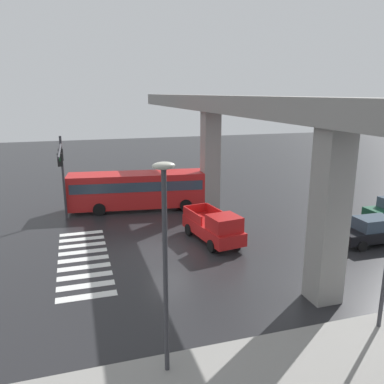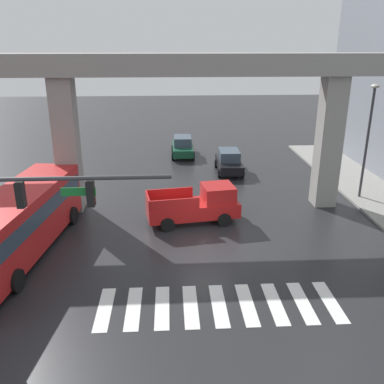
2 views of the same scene
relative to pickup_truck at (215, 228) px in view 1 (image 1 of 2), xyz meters
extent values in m
plane|color=#232326|center=(0.27, -3.04, -0.99)|extent=(120.00, 120.00, 0.00)
cube|color=silver|center=(-4.13, -8.04, -0.98)|extent=(0.55, 2.80, 0.01)
cube|color=silver|center=(-3.03, -8.04, -0.98)|extent=(0.55, 2.80, 0.01)
cube|color=silver|center=(-1.93, -8.04, -0.98)|extent=(0.55, 2.80, 0.01)
cube|color=silver|center=(-0.83, -8.04, -0.98)|extent=(0.55, 2.80, 0.01)
cube|color=silver|center=(0.27, -8.04, -0.98)|extent=(0.55, 2.80, 0.01)
cube|color=silver|center=(1.37, -8.04, -0.98)|extent=(0.55, 2.80, 0.01)
cube|color=silver|center=(2.47, -8.04, -0.98)|extent=(0.55, 2.80, 0.01)
cube|color=silver|center=(3.57, -8.04, -0.98)|extent=(0.55, 2.80, 0.01)
cube|color=silver|center=(4.67, -8.04, -0.98)|extent=(0.55, 2.80, 0.01)
cube|color=gray|center=(0.27, 2.31, 7.43)|extent=(57.80, 1.89, 1.20)
cube|color=gray|center=(-7.45, 2.31, 2.92)|extent=(1.30, 1.30, 7.82)
cube|color=gray|center=(7.99, 2.31, 2.92)|extent=(1.30, 1.30, 7.82)
cube|color=gray|center=(11.91, -1.04, -0.91)|extent=(4.00, 36.00, 0.15)
cube|color=red|center=(-0.30, -0.05, -0.21)|extent=(5.33, 2.65, 0.80)
cube|color=red|center=(1.14, 0.17, 0.64)|extent=(1.95, 1.99, 0.90)
cube|color=#3F5160|center=(1.60, 0.25, 0.64)|extent=(0.35, 1.67, 0.77)
cube|color=red|center=(-1.56, 0.64, 0.49)|extent=(2.64, 0.50, 0.60)
cube|color=red|center=(-1.30, -1.08, 0.49)|extent=(2.64, 0.50, 0.60)
cube|color=red|center=(-2.77, -0.43, 0.49)|extent=(0.36, 1.74, 0.60)
cylinder|color=black|center=(1.13, 1.09, -0.61)|extent=(0.79, 0.39, 0.76)
cylinder|color=black|center=(1.40, -0.70, -0.61)|extent=(0.79, 0.39, 0.76)
cylinder|color=black|center=(-2.00, 0.61, -0.61)|extent=(0.79, 0.39, 0.76)
cylinder|color=black|center=(-1.72, -1.18, -0.61)|extent=(0.79, 0.39, 0.76)
cube|color=red|center=(-8.73, -3.47, 0.65)|extent=(3.85, 11.03, 2.70)
cube|color=#2D3D4C|center=(-8.73, -3.47, 1.12)|extent=(3.82, 10.50, 0.76)
cube|color=#2D3D4C|center=(-8.05, 1.84, 0.99)|extent=(2.24, 0.36, 1.49)
cylinder|color=black|center=(-9.47, 0.43, -0.51)|extent=(0.47, 1.00, 0.96)
cylinder|color=black|center=(-7.04, 0.12, -0.51)|extent=(0.47, 1.00, 0.96)
cylinder|color=black|center=(-10.32, -6.26, -0.51)|extent=(0.47, 1.00, 0.96)
cylinder|color=black|center=(-7.89, -6.57, -0.51)|extent=(0.47, 1.00, 0.96)
cube|color=black|center=(3.05, 9.28, -0.35)|extent=(1.83, 4.33, 0.64)
cube|color=#384756|center=(3.05, 9.38, 0.35)|extent=(1.53, 2.26, 0.76)
cylinder|color=black|center=(3.89, 7.93, -0.67)|extent=(0.25, 0.64, 0.64)
cylinder|color=black|center=(2.17, 7.96, -0.67)|extent=(0.25, 0.64, 0.64)
cylinder|color=black|center=(2.21, 10.63, -0.67)|extent=(0.25, 0.64, 0.64)
cylinder|color=black|center=(-1.24, 12.97, -0.67)|extent=(0.25, 0.64, 0.64)
cylinder|color=#38383D|center=(-7.88, -9.01, 2.11)|extent=(0.18, 0.18, 6.20)
cylinder|color=#38383D|center=(-4.68, -9.01, 4.61)|extent=(6.40, 0.14, 0.14)
cube|color=black|center=(-6.28, -9.01, 4.09)|extent=(0.24, 0.32, 0.84)
sphere|color=red|center=(-6.28, -9.01, 4.35)|extent=(0.17, 0.17, 0.17)
cube|color=black|center=(-4.08, -9.01, 4.09)|extent=(0.24, 0.32, 0.84)
sphere|color=red|center=(-4.08, -9.01, 4.35)|extent=(0.17, 0.17, 0.17)
cube|color=#19722D|center=(-4.46, -9.01, 4.16)|extent=(1.10, 0.04, 0.28)
cylinder|color=#38383D|center=(10.71, -5.63, 2.51)|extent=(0.16, 0.16, 7.00)
ellipsoid|color=beige|center=(10.71, -5.63, 6.13)|extent=(0.44, 0.70, 0.24)
camera|label=1|loc=(21.76, -8.12, 8.21)|focal=36.53mm
camera|label=2|loc=(-1.53, -21.71, 8.72)|focal=39.15mm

